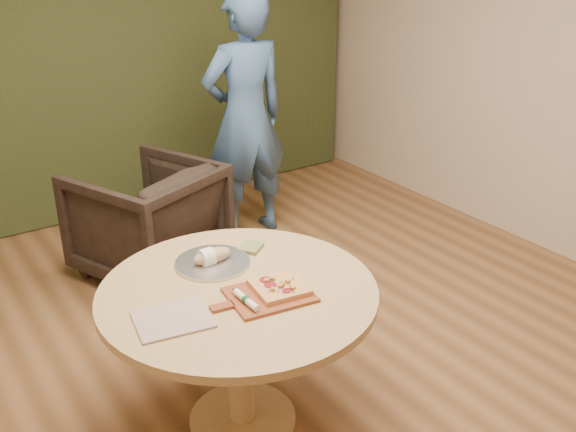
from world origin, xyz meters
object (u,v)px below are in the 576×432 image
at_px(pedestal_table, 239,315).
at_px(person_standing, 245,118).
at_px(serving_tray, 213,263).
at_px(bread_roll, 211,256).
at_px(armchair, 147,214).
at_px(flatbread_pizza, 279,287).
at_px(pizza_paddle, 267,295).
at_px(cutlery_roll, 246,300).

relative_size(pedestal_table, person_standing, 0.67).
bearing_deg(serving_tray, bread_roll, 180.00).
distance_m(pedestal_table, armchair, 1.70).
xyz_separation_m(flatbread_pizza, bread_roll, (-0.13, 0.39, 0.02)).
distance_m(pedestal_table, pizza_paddle, 0.21).
relative_size(serving_tray, armchair, 0.41).
bearing_deg(serving_tray, pizza_paddle, -82.19).
bearing_deg(pizza_paddle, person_standing, 69.55).
distance_m(pedestal_table, bread_roll, 0.32).
bearing_deg(person_standing, armchair, 13.06).
distance_m(flatbread_pizza, cutlery_roll, 0.18).
height_order(serving_tray, armchair, armchair).
relative_size(pedestal_table, cutlery_roll, 6.27).
height_order(pizza_paddle, cutlery_roll, cutlery_roll).
distance_m(bread_roll, person_standing, 1.96).
relative_size(pedestal_table, armchair, 1.45).
relative_size(bread_roll, armchair, 0.22).
height_order(cutlery_roll, bread_roll, bread_roll).
relative_size(flatbread_pizza, armchair, 0.29).
xyz_separation_m(serving_tray, bread_roll, (-0.01, 0.00, 0.04)).
xyz_separation_m(cutlery_roll, bread_roll, (0.05, 0.41, 0.01)).
height_order(pizza_paddle, serving_tray, serving_tray).
height_order(flatbread_pizza, bread_roll, bread_roll).
bearing_deg(bread_roll, flatbread_pizza, -71.98).
height_order(pizza_paddle, person_standing, person_standing).
height_order(armchair, person_standing, person_standing).
height_order(pizza_paddle, bread_roll, bread_roll).
height_order(cutlery_roll, armchair, armchair).
relative_size(cutlery_roll, bread_roll, 1.03).
bearing_deg(cutlery_roll, bread_roll, 82.34).
height_order(pedestal_table, cutlery_roll, cutlery_roll).
bearing_deg(cutlery_roll, armchair, 80.15).
bearing_deg(cutlery_roll, pedestal_table, 72.40).
height_order(pizza_paddle, flatbread_pizza, flatbread_pizza).
relative_size(flatbread_pizza, bread_roll, 1.29).
distance_m(cutlery_roll, bread_roll, 0.41).
distance_m(pizza_paddle, armchair, 1.85).
distance_m(pizza_paddle, bread_roll, 0.40).
bearing_deg(armchair, flatbread_pizza, 64.10).
xyz_separation_m(pizza_paddle, cutlery_roll, (-0.11, -0.01, 0.02)).
relative_size(pizza_paddle, cutlery_roll, 2.34).
height_order(serving_tray, person_standing, person_standing).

